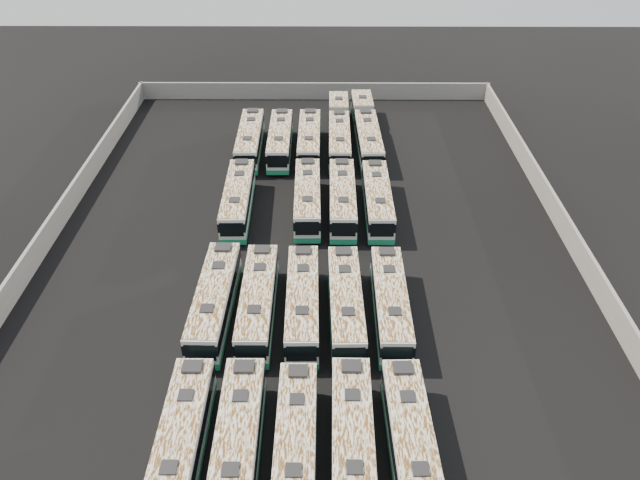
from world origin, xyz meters
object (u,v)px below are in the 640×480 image
Objects in this scene: bus_front_far_right at (412,446)px; bus_midfront_far_right at (391,304)px; bus_midback_center at (308,198)px; bus_midback_far_right at (378,200)px; bus_back_far_right at (366,129)px; bus_back_far_left at (250,140)px; bus_midfront_far_left at (215,301)px; bus_midfront_center at (303,303)px; bus_back_right at (339,130)px; bus_front_center at (296,448)px; bus_back_center at (309,140)px; bus_back_left at (280,140)px; bus_midback_far_left at (238,199)px; bus_midfront_right at (346,304)px; bus_front_far_left at (181,445)px; bus_front_right at (353,445)px; bus_midback_right at (342,199)px; bus_front_left at (238,447)px; bus_midfront_left at (258,302)px.

bus_front_far_right reaches higher than bus_midfront_far_right.
bus_midback_far_right is (6.43, -0.24, -0.01)m from bus_midback_center.
bus_front_far_right is 42.33m from bus_back_far_right.
bus_back_far_left is (-12.93, 12.45, 0.04)m from bus_midback_far_right.
bus_midfront_center is at bearing -0.06° from bus_midfront_far_left.
bus_midfront_center reaches higher than bus_midfront_far_right.
bus_midback_far_right is at bearing -77.70° from bus_back_right.
bus_back_center is at bearing 90.17° from bus_front_center.
bus_back_left is at bearing 109.82° from bus_midfront_far_right.
bus_midback_far_left is at bearing -130.85° from bus_back_far_right.
bus_midfront_right is 0.99× the size of bus_midback_center.
bus_midback_far_right is at bearing 64.27° from bus_front_far_left.
bus_front_right is at bearing 177.18° from bus_front_far_right.
bus_midfront_center is (6.39, -0.13, -0.04)m from bus_midfront_far_left.
bus_front_far_right reaches higher than bus_back_center.
bus_midfront_far_right is (6.35, -0.04, -0.01)m from bus_midfront_center.
bus_midfront_far_right is 0.62× the size of bus_back_far_right.
bus_back_center is 0.66× the size of bus_back_right.
bus_front_right is 1.01× the size of bus_midback_center.
bus_midback_right is at bearing -0.66° from bus_midback_far_left.
bus_front_far_left is 1.00× the size of bus_midback_center.
bus_front_right is 1.01× the size of bus_back_center.
bus_back_far_right reaches higher than bus_midback_center.
bus_midback_right is at bearing 70.15° from bus_front_far_left.
bus_back_left is at bearing 117.86° from bus_midback_right.
bus_back_left is at bearing 74.67° from bus_midback_far_left.
bus_front_left is at bearing 179.05° from bus_front_far_right.
bus_midback_right is 13.96m from bus_back_left.
bus_midfront_center is 15.91m from bus_midback_far_left.
bus_midfront_far_right is at bearing -0.92° from bus_midfront_left.
bus_midfront_right is at bearing -97.44° from bus_back_far_right.
bus_midfront_left reaches higher than bus_midfront_center.
bus_front_center is 0.97× the size of bus_front_far_right.
bus_front_far_right is 13.95m from bus_midfront_center.
bus_midfront_far_left reaches higher than bus_front_far_right.
bus_front_far_left is 3.20m from bus_front_left.
bus_midfront_far_right is at bearing 43.71° from bus_front_far_left.
bus_front_left is at bearing -98.28° from bus_back_right.
bus_midback_center is (-3.14, 27.11, -0.01)m from bus_front_right.
bus_front_far_right is at bearing -89.20° from bus_midfront_far_right.
bus_front_center is 0.98× the size of bus_midfront_center.
bus_back_left is at bearing 89.79° from bus_midfront_left.
bus_front_left is 1.03× the size of bus_midback_far_right.
bus_front_center is at bearing -1.32° from bus_front_far_left.
bus_midfront_right is 3.24m from bus_midfront_far_right.
bus_back_far_left reaches higher than bus_midfront_center.
bus_midback_right is at bearing 57.66° from bus_midfront_far_left.
bus_midback_far_left is 0.66× the size of bus_back_right.
bus_midfront_center is (3.28, 12.46, -0.05)m from bus_front_left.
bus_midback_center is 1.00× the size of bus_back_center.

